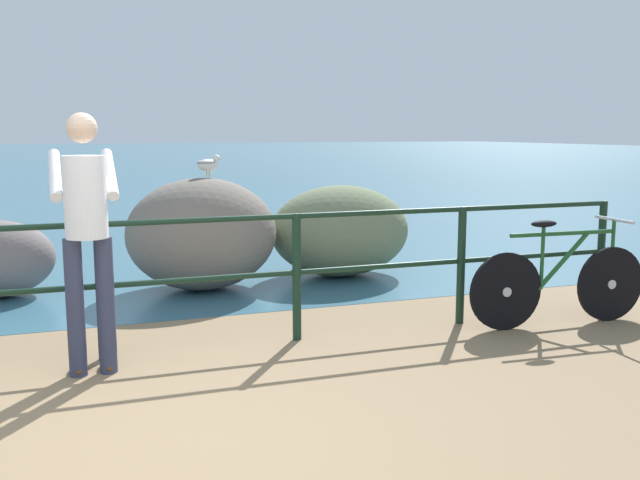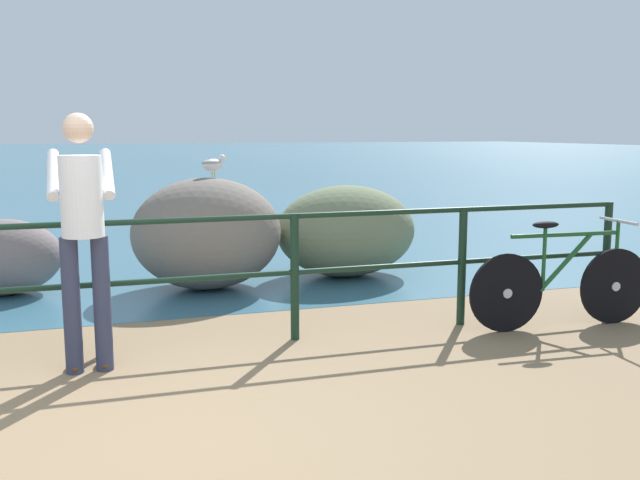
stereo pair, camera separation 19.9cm
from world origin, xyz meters
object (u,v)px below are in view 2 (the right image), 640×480
breakwater_boulder_left (2,257)px  bicycle (562,282)px  person_at_railing (83,230)px  seagull (213,164)px  breakwater_boulder_right (346,231)px  breakwater_boulder_main (207,234)px

breakwater_boulder_left → bicycle: bearing=-30.8°
person_at_railing → seagull: person_at_railing is taller
breakwater_boulder_right → bicycle: bearing=-69.1°
breakwater_boulder_main → seagull: seagull is taller
person_at_railing → breakwater_boulder_left: size_ratio=1.52×
bicycle → breakwater_boulder_right: (-1.00, 2.62, 0.13)m
person_at_railing → breakwater_boulder_right: size_ratio=1.10×
breakwater_boulder_left → breakwater_boulder_right: size_ratio=0.72×
bicycle → breakwater_boulder_left: bearing=152.3°
breakwater_boulder_left → breakwater_boulder_right: breakwater_boulder_right is taller
person_at_railing → breakwater_boulder_main: (1.20, 2.37, -0.40)m
breakwater_boulder_left → seagull: bearing=-6.2°
breakwater_boulder_right → breakwater_boulder_left: bearing=177.5°
person_at_railing → seagull: 2.82m
breakwater_boulder_main → breakwater_boulder_left: size_ratio=1.34×
person_at_railing → breakwater_boulder_left: bearing=16.3°
person_at_railing → breakwater_boulder_left: 2.90m
bicycle → seagull: seagull is taller
bicycle → seagull: (-2.52, 2.55, 0.93)m
person_at_railing → breakwater_boulder_right: person_at_railing is taller
person_at_railing → breakwater_boulder_main: person_at_railing is taller
breakwater_boulder_main → breakwater_boulder_right: bearing=6.1°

